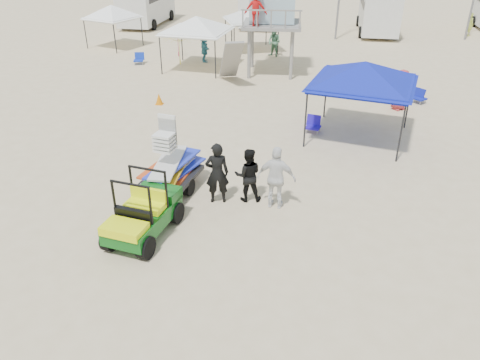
% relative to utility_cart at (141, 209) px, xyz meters
% --- Properties ---
extents(ground, '(140.00, 140.00, 0.00)m').
position_rel_utility_cart_xyz_m(ground, '(1.86, -1.92, -0.81)').
color(ground, beige).
rests_on(ground, ground).
extents(utility_cart, '(1.47, 2.43, 1.74)m').
position_rel_utility_cart_xyz_m(utility_cart, '(0.00, 0.00, 0.00)').
color(utility_cart, '#0D5514').
rests_on(utility_cart, ground).
extents(surf_trailer, '(1.63, 2.59, 2.13)m').
position_rel_utility_cart_xyz_m(surf_trailer, '(0.00, 2.33, 0.06)').
color(surf_trailer, black).
rests_on(surf_trailer, ground).
extents(man_left, '(0.76, 0.60, 1.85)m').
position_rel_utility_cart_xyz_m(man_left, '(1.52, 2.03, 0.12)').
color(man_left, black).
rests_on(man_left, ground).
extents(man_mid, '(0.90, 0.76, 1.63)m').
position_rel_utility_cart_xyz_m(man_mid, '(2.37, 2.28, 0.01)').
color(man_mid, black).
rests_on(man_mid, ground).
extents(man_right, '(1.13, 0.55, 1.87)m').
position_rel_utility_cart_xyz_m(man_right, '(3.22, 2.03, 0.13)').
color(man_right, white).
rests_on(man_right, ground).
extents(lifeguard_tower, '(3.22, 3.22, 4.78)m').
position_rel_utility_cart_xyz_m(lifeguard_tower, '(1.30, 15.84, 2.75)').
color(lifeguard_tower, gray).
rests_on(lifeguard_tower, ground).
extents(canopy_blue, '(4.04, 4.04, 3.30)m').
position_rel_utility_cart_xyz_m(canopy_blue, '(5.69, 7.61, 1.94)').
color(canopy_blue, black).
rests_on(canopy_blue, ground).
extents(canopy_white_a, '(3.49, 3.49, 3.25)m').
position_rel_utility_cart_xyz_m(canopy_white_a, '(-2.72, 15.84, 1.90)').
color(canopy_white_a, black).
rests_on(canopy_white_a, ground).
extents(canopy_white_b, '(3.45, 3.45, 3.05)m').
position_rel_utility_cart_xyz_m(canopy_white_b, '(-9.48, 20.05, 1.69)').
color(canopy_white_b, black).
rests_on(canopy_white_b, ground).
extents(canopy_white_c, '(3.83, 3.83, 3.07)m').
position_rel_utility_cart_xyz_m(canopy_white_c, '(-0.50, 20.69, 1.72)').
color(canopy_white_c, black).
rests_on(canopy_white_c, ground).
extents(umbrella_a, '(2.35, 2.37, 1.66)m').
position_rel_utility_cart_xyz_m(umbrella_a, '(-4.60, 18.31, 0.02)').
color(umbrella_a, '#B61337').
rests_on(umbrella_a, ground).
extents(umbrella_b, '(2.53, 2.55, 1.70)m').
position_rel_utility_cart_xyz_m(umbrella_b, '(-3.96, 16.52, 0.04)').
color(umbrella_b, yellow).
rests_on(umbrella_b, ground).
extents(cone_near, '(0.34, 0.34, 0.50)m').
position_rel_utility_cart_xyz_m(cone_near, '(-1.63, 6.46, -0.56)').
color(cone_near, red).
rests_on(cone_near, ground).
extents(cone_far, '(0.34, 0.34, 0.50)m').
position_rel_utility_cart_xyz_m(cone_far, '(-2.93, 9.79, -0.56)').
color(cone_far, orange).
rests_on(cone_far, ground).
extents(beach_chair_a, '(0.66, 0.72, 0.64)m').
position_rel_utility_cart_xyz_m(beach_chair_a, '(-6.38, 16.27, -0.50)').
color(beach_chair_a, '#102FB0').
rests_on(beach_chair_a, ground).
extents(beach_chair_b, '(0.63, 0.68, 0.64)m').
position_rel_utility_cart_xyz_m(beach_chair_b, '(4.04, 7.84, -0.50)').
color(beach_chair_b, '#200FAC').
rests_on(beach_chair_b, ground).
extents(beach_chair_c, '(0.74, 0.86, 0.64)m').
position_rel_utility_cart_xyz_m(beach_chair_c, '(8.62, 12.15, -0.50)').
color(beach_chair_c, '#0E1AA0').
rests_on(beach_chair_c, ground).
extents(rv_far_left, '(2.64, 6.80, 3.25)m').
position_rel_utility_cart_xyz_m(rv_far_left, '(-10.15, 28.07, 0.99)').
color(rv_far_left, silver).
rests_on(rv_far_left, ground).
extents(rv_mid_left, '(2.65, 6.50, 3.25)m').
position_rel_utility_cart_xyz_m(rv_mid_left, '(-1.15, 29.57, 0.99)').
color(rv_mid_left, silver).
rests_on(rv_mid_left, ground).
extents(rv_mid_right, '(2.64, 7.00, 3.25)m').
position_rel_utility_cart_xyz_m(rv_mid_right, '(7.85, 28.07, 0.99)').
color(rv_mid_right, silver).
rests_on(rv_mid_right, ground).
extents(distant_beachgoers, '(17.86, 17.73, 1.76)m').
position_rel_utility_cart_xyz_m(distant_beachgoers, '(2.90, 17.54, 0.03)').
color(distant_beachgoers, '#AE3134').
rests_on(distant_beachgoers, ground).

